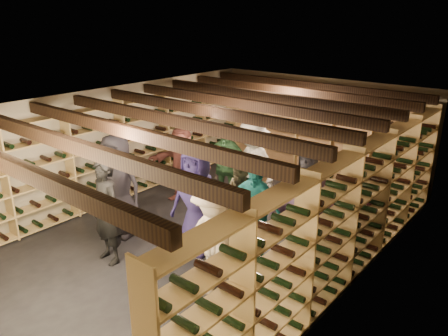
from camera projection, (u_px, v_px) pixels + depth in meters
ground at (213, 230)px, 8.18m from camera, size 8.00×8.00×0.00m
walls at (212, 170)px, 7.77m from camera, size 5.52×8.02×2.40m
ceiling at (212, 103)px, 7.36m from camera, size 5.50×8.00×0.01m
ceiling_joists at (212, 111)px, 7.41m from camera, size 5.40×7.12×0.18m
wine_rack_left at (122, 149)px, 9.35m from camera, size 0.32×7.50×2.15m
wine_rack_right at (347, 217)px, 6.27m from camera, size 0.32×7.50×2.15m
wine_rack_back at (316, 133)px, 10.59m from camera, size 4.70×0.30×2.15m
crate_stack_left at (258, 178)px, 9.76m from camera, size 0.52×0.36×0.68m
crate_stack_right at (299, 211)px, 8.56m from camera, size 0.58×0.47×0.34m
crate_loose at (295, 216)px, 8.56m from camera, size 0.50×0.33×0.17m
person_0 at (118, 185)px, 7.75m from camera, size 1.06×0.84×1.90m
person_1 at (106, 212)px, 6.90m from camera, size 0.67×0.47×1.74m
person_2 at (240, 201)px, 7.60m from camera, size 0.84×0.72×1.50m
person_3 at (215, 240)px, 6.05m from camera, size 1.22×0.83×1.74m
person_4 at (254, 210)px, 7.09m from camera, size 1.00×0.49×1.65m
person_5 at (182, 164)px, 9.21m from camera, size 1.59×0.82×1.64m
person_6 at (197, 200)px, 7.19m from camera, size 1.00×0.74×1.86m
person_8 at (348, 207)px, 7.29m from camera, size 0.87×0.75×1.56m
person_9 at (252, 165)px, 8.85m from camera, size 1.29×0.87×1.85m
person_10 at (225, 166)px, 8.95m from camera, size 1.11×0.72×1.75m
person_11 at (310, 219)px, 6.82m from camera, size 1.56×0.72×1.62m
person_12 at (307, 187)px, 8.14m from camera, size 0.84×0.63×1.55m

